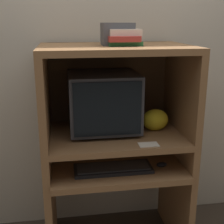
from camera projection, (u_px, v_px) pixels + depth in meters
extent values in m
cube|color=beige|center=(107.00, 47.00, 2.14)|extent=(6.00, 0.06, 2.60)
cube|color=brown|center=(51.00, 208.00, 2.02)|extent=(0.04, 0.59, 0.61)
cube|color=brown|center=(175.00, 197.00, 2.15)|extent=(0.04, 0.59, 0.61)
cube|color=brown|center=(118.00, 171.00, 1.89)|extent=(0.80, 0.39, 0.04)
cube|color=brown|center=(48.00, 151.00, 1.91)|extent=(0.04, 0.59, 0.19)
cube|color=brown|center=(178.00, 142.00, 2.03)|extent=(0.04, 0.59, 0.19)
cube|color=brown|center=(115.00, 135.00, 1.95)|extent=(0.80, 0.59, 0.04)
cube|color=brown|center=(44.00, 93.00, 1.81)|extent=(0.04, 0.59, 0.53)
cube|color=brown|center=(182.00, 88.00, 1.93)|extent=(0.04, 0.59, 0.53)
cube|color=brown|center=(115.00, 48.00, 1.80)|extent=(0.80, 0.59, 0.04)
cube|color=#48321E|center=(108.00, 82.00, 2.14)|extent=(0.80, 0.01, 0.53)
cylinder|color=#333338|center=(103.00, 129.00, 1.98)|extent=(0.22, 0.22, 0.02)
cube|color=#333338|center=(103.00, 101.00, 1.93)|extent=(0.42, 0.39, 0.35)
cube|color=black|center=(108.00, 109.00, 1.74)|extent=(0.39, 0.01, 0.31)
cube|color=black|center=(113.00, 169.00, 1.86)|extent=(0.46, 0.17, 0.02)
cube|color=#333335|center=(113.00, 167.00, 1.86)|extent=(0.43, 0.13, 0.01)
ellipsoid|color=black|center=(162.00, 164.00, 1.90)|extent=(0.06, 0.04, 0.03)
ellipsoid|color=gold|center=(155.00, 120.00, 1.97)|extent=(0.17, 0.12, 0.14)
cube|color=#236638|center=(124.00, 43.00, 1.76)|extent=(0.19, 0.15, 0.02)
cube|color=maroon|center=(123.00, 39.00, 1.73)|extent=(0.17, 0.16, 0.03)
cube|color=beige|center=(125.00, 32.00, 1.74)|extent=(0.18, 0.12, 0.04)
cube|color=beige|center=(149.00, 145.00, 1.75)|extent=(0.11, 0.07, 0.00)
cube|color=#4C4C51|center=(117.00, 34.00, 1.78)|extent=(0.18, 0.15, 0.12)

